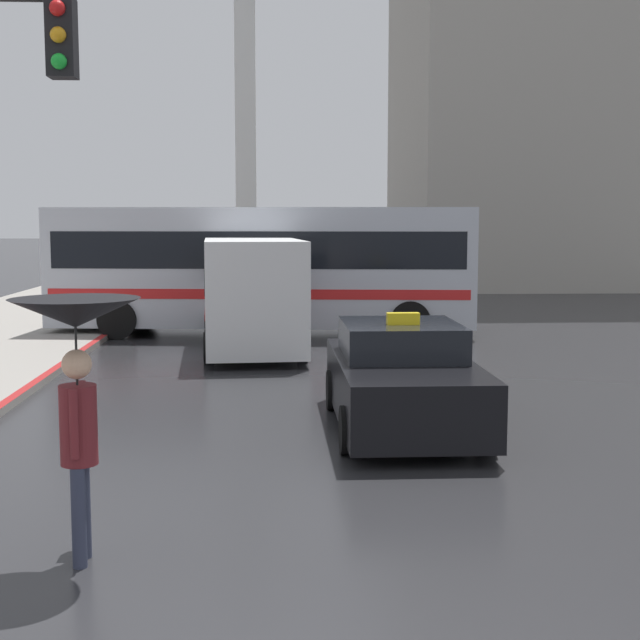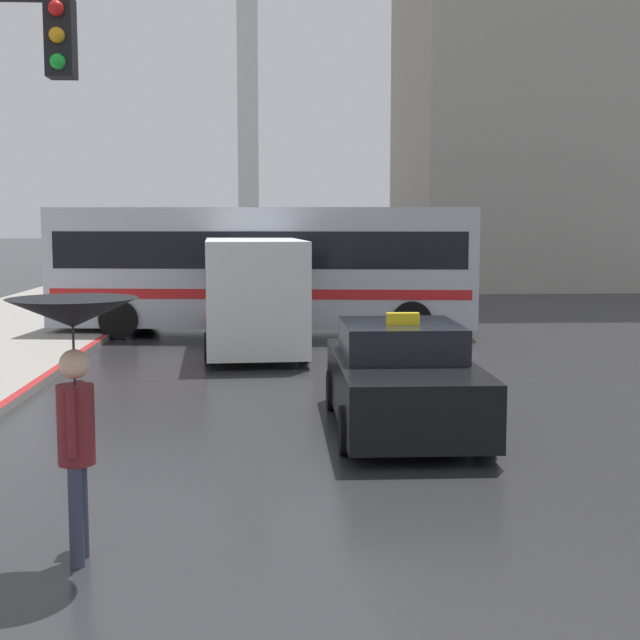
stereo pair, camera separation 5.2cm
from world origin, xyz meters
TOP-DOWN VIEW (x-y plane):
  - taxi at (1.54, 7.91)m, footprint 1.91×4.21m
  - ambulance_van at (-0.68, 15.43)m, footprint 2.37×5.59m
  - city_bus at (-0.47, 18.38)m, footprint 10.65×3.56m
  - pedestrian_with_umbrella at (-1.84, 3.21)m, footprint 1.06×1.06m
  - monument_cross at (-1.36, 36.25)m, footprint 8.09×0.90m

SIDE VIEW (x-z plane):
  - taxi at x=1.54m, z-range -0.12..1.48m
  - ambulance_van at x=-0.68m, z-range 0.13..2.59m
  - city_bus at x=-0.47m, z-range 0.18..3.35m
  - pedestrian_with_umbrella at x=-1.84m, z-range 0.68..2.89m
  - monument_cross at x=-1.36m, z-range 1.24..19.62m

